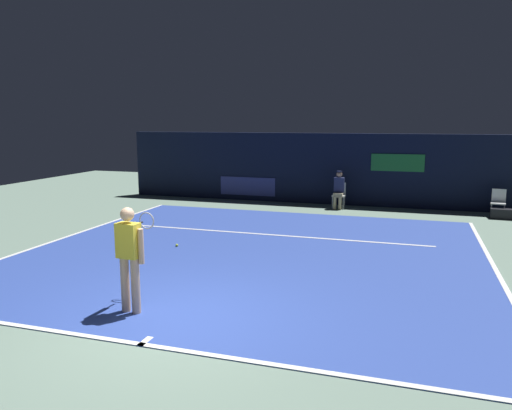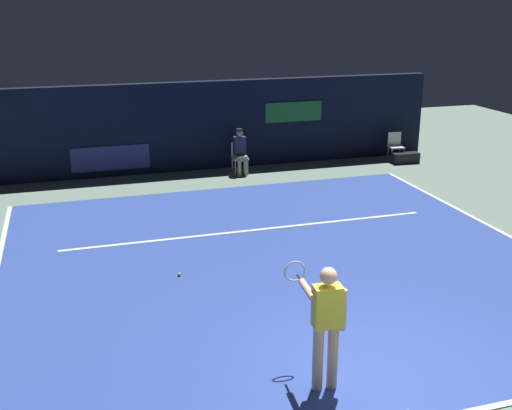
{
  "view_description": "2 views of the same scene",
  "coord_description": "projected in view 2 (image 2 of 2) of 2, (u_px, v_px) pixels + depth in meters",
  "views": [
    {
      "loc": [
        3.44,
        -6.57,
        3.07
      ],
      "look_at": [
        -0.1,
        4.61,
        1.05
      ],
      "focal_mm": 34.69,
      "sensor_mm": 36.0,
      "label": 1
    },
    {
      "loc": [
        -3.68,
        -6.45,
        4.88
      ],
      "look_at": [
        -0.14,
        5.16,
        0.86
      ],
      "focal_mm": 43.96,
      "sensor_mm": 36.0,
      "label": 2
    }
  ],
  "objects": [
    {
      "name": "courtside_chair_near",
      "position": [
        395.0,
        145.0,
        19.68
      ],
      "size": [
        0.5,
        0.48,
        0.88
      ],
      "color": "white",
      "rests_on": "ground"
    },
    {
      "name": "line_judge_on_chair",
      "position": [
        240.0,
        151.0,
        18.09
      ],
      "size": [
        0.44,
        0.53,
        1.32
      ],
      "color": "white",
      "rests_on": "ground"
    },
    {
      "name": "back_wall",
      "position": [
        198.0,
        126.0,
        18.45
      ],
      "size": [
        14.74,
        0.33,
        2.6
      ],
      "color": "black",
      "rests_on": "ground"
    },
    {
      "name": "line_service",
      "position": [
        252.0,
        230.0,
        13.8
      ],
      "size": [
        8.2,
        0.1,
        0.01
      ],
      "primitive_type": "cube",
      "color": "white",
      "rests_on": "court_surface"
    },
    {
      "name": "court_surface",
      "position": [
        278.0,
        262.0,
        12.16
      ],
      "size": [
        10.51,
        10.28,
        0.01
      ],
      "primitive_type": "cube",
      "color": "#2D479E",
      "rests_on": "ground"
    },
    {
      "name": "line_sideline_left",
      "position": [
        504.0,
        234.0,
        13.61
      ],
      "size": [
        0.1,
        10.28,
        0.01
      ],
      "primitive_type": "cube",
      "color": "white",
      "rests_on": "court_surface"
    },
    {
      "name": "tennis_player",
      "position": [
        326.0,
        320.0,
        7.95
      ],
      "size": [
        0.55,
        0.96,
        1.73
      ],
      "color": "#DBAD89",
      "rests_on": "ground"
    },
    {
      "name": "tennis_ball",
      "position": [
        179.0,
        274.0,
        11.52
      ],
      "size": [
        0.07,
        0.07,
        0.07
      ],
      "primitive_type": "sphere",
      "color": "#CCE033",
      "rests_on": "court_surface"
    },
    {
      "name": "ground_plane",
      "position": [
        278.0,
        262.0,
        12.17
      ],
      "size": [
        30.29,
        30.29,
        0.0
      ],
      "primitive_type": "plane",
      "color": "slate"
    },
    {
      "name": "equipment_bag",
      "position": [
        405.0,
        158.0,
        19.46
      ],
      "size": [
        0.86,
        0.37,
        0.32
      ],
      "primitive_type": "cube",
      "rotation": [
        0.0,
        0.0,
        -0.05
      ],
      "color": "black",
      "rests_on": "ground"
    }
  ]
}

